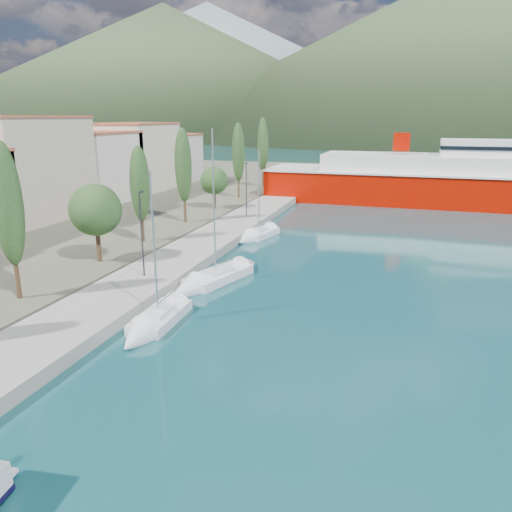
% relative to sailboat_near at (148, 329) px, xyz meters
% --- Properties ---
extents(ground, '(1400.00, 1400.00, 0.00)m').
position_rel_sailboat_near_xyz_m(ground, '(4.78, 111.36, -0.27)').
color(ground, '#14484D').
extents(quay, '(5.00, 88.00, 0.80)m').
position_rel_sailboat_near_xyz_m(quay, '(-4.22, 17.36, 0.13)').
color(quay, gray).
rests_on(quay, ground).
extents(town_buildings, '(9.20, 69.20, 11.30)m').
position_rel_sailboat_near_xyz_m(town_buildings, '(-27.22, 28.27, 5.30)').
color(town_buildings, beige).
rests_on(town_buildings, land_strip).
extents(tree_row, '(4.05, 64.66, 11.05)m').
position_rel_sailboat_near_xyz_m(tree_row, '(-9.66, 22.33, 5.53)').
color(tree_row, '#47301E').
rests_on(tree_row, land_strip).
extents(lamp_posts, '(0.15, 46.97, 6.06)m').
position_rel_sailboat_near_xyz_m(lamp_posts, '(-4.22, 7.60, 3.81)').
color(lamp_posts, '#2D2D33').
rests_on(lamp_posts, quay).
extents(sailboat_near, '(2.24, 6.87, 9.79)m').
position_rel_sailboat_near_xyz_m(sailboat_near, '(0.00, 0.00, 0.00)').
color(sailboat_near, silver).
rests_on(sailboat_near, ground).
extents(sailboat_mid, '(4.48, 8.56, 11.92)m').
position_rel_sailboat_near_xyz_m(sailboat_mid, '(-0.14, 8.09, 0.02)').
color(sailboat_mid, silver).
rests_on(sailboat_mid, ground).
extents(sailboat_far, '(3.50, 6.78, 9.52)m').
position_rel_sailboat_near_xyz_m(sailboat_far, '(-1.00, 23.01, 0.00)').
color(sailboat_far, silver).
rests_on(sailboat_far, ground).
extents(ferry, '(51.70, 11.93, 10.23)m').
position_rel_sailboat_near_xyz_m(ferry, '(19.39, 50.78, 2.84)').
color(ferry, '#A50C00').
rests_on(ferry, ground).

